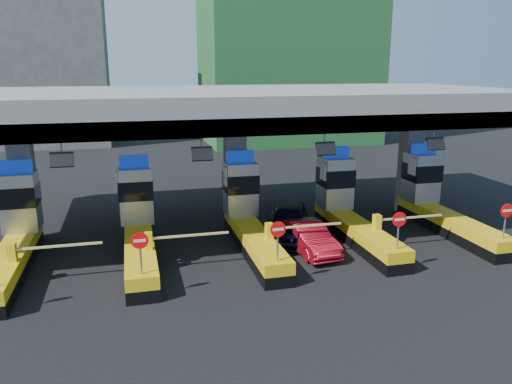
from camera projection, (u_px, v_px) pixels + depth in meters
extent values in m
plane|color=black|center=(249.00, 245.00, 23.35)|extent=(120.00, 120.00, 0.00)
cube|color=slate|center=(234.00, 105.00, 24.63)|extent=(28.00, 12.00, 1.50)
cube|color=#4C4C49|center=(265.00, 126.00, 19.38)|extent=(28.00, 0.60, 0.70)
cube|color=slate|center=(24.00, 185.00, 23.10)|extent=(1.00, 1.00, 5.50)
cube|color=slate|center=(235.00, 174.00, 25.49)|extent=(1.00, 1.00, 5.50)
cube|color=slate|center=(410.00, 165.00, 27.88)|extent=(1.00, 1.00, 5.50)
cylinder|color=slate|center=(61.00, 149.00, 17.73)|extent=(0.06, 0.06, 0.50)
cube|color=black|center=(62.00, 160.00, 17.63)|extent=(0.80, 0.38, 0.54)
cylinder|color=slate|center=(201.00, 144.00, 18.93)|extent=(0.06, 0.06, 0.50)
cube|color=black|center=(202.00, 154.00, 18.82)|extent=(0.80, 0.38, 0.54)
cylinder|color=slate|center=(324.00, 139.00, 20.12)|extent=(0.06, 0.06, 0.50)
cube|color=black|center=(326.00, 149.00, 20.02)|extent=(0.80, 0.38, 0.54)
cylinder|color=slate|center=(434.00, 135.00, 21.32)|extent=(0.06, 0.06, 0.50)
cube|color=black|center=(436.00, 144.00, 21.22)|extent=(0.80, 0.38, 0.54)
cube|color=black|center=(12.00, 268.00, 19.95)|extent=(1.20, 8.00, 0.50)
cube|color=#E5B70C|center=(11.00, 257.00, 19.83)|extent=(1.20, 8.00, 0.50)
cube|color=#9EA3A8|center=(20.00, 201.00, 22.08)|extent=(1.50, 1.50, 2.60)
cube|color=black|center=(19.00, 195.00, 21.99)|extent=(1.56, 1.56, 0.90)
cube|color=#0C2DBF|center=(16.00, 166.00, 21.70)|extent=(1.30, 0.35, 0.55)
cube|color=#E5B70C|center=(12.00, 252.00, 18.64)|extent=(0.30, 0.35, 0.70)
cube|color=white|center=(59.00, 246.00, 19.01)|extent=(3.20, 0.08, 0.08)
cube|color=black|center=(140.00, 257.00, 21.15)|extent=(1.20, 8.00, 0.50)
cube|color=#E5B70C|center=(139.00, 246.00, 21.03)|extent=(1.20, 8.00, 0.50)
cube|color=#9EA3A8|center=(136.00, 194.00, 23.28)|extent=(1.50, 1.50, 2.60)
cube|color=black|center=(136.00, 188.00, 23.19)|extent=(1.56, 1.56, 0.90)
cube|color=#0C2DBF|center=(134.00, 161.00, 22.89)|extent=(1.30, 0.35, 0.55)
cube|color=white|center=(117.00, 182.00, 22.63)|extent=(0.06, 0.70, 0.90)
cylinder|color=slate|center=(141.00, 257.00, 17.43)|extent=(0.07, 0.07, 1.30)
cylinder|color=red|center=(140.00, 241.00, 17.25)|extent=(0.60, 0.04, 0.60)
cube|color=white|center=(140.00, 241.00, 17.23)|extent=(0.42, 0.02, 0.10)
cube|color=#E5B70C|center=(148.00, 241.00, 19.84)|extent=(0.30, 0.35, 0.70)
cube|color=white|center=(190.00, 235.00, 20.21)|extent=(3.20, 0.08, 0.08)
cube|color=black|center=(254.00, 247.00, 22.35)|extent=(1.20, 8.00, 0.50)
cube|color=#E5B70C|center=(254.00, 236.00, 22.22)|extent=(1.20, 8.00, 0.50)
cube|color=#9EA3A8|center=(240.00, 188.00, 24.47)|extent=(1.50, 1.50, 2.60)
cube|color=black|center=(240.00, 182.00, 24.38)|extent=(1.56, 1.56, 0.90)
cube|color=#0C2DBF|center=(240.00, 156.00, 24.09)|extent=(1.30, 0.35, 0.55)
cube|color=white|center=(225.00, 176.00, 23.83)|extent=(0.06, 0.70, 0.90)
cylinder|color=slate|center=(278.00, 244.00, 18.62)|extent=(0.07, 0.07, 1.30)
cylinder|color=red|center=(278.00, 229.00, 18.45)|extent=(0.60, 0.04, 0.60)
cube|color=white|center=(278.00, 230.00, 18.42)|extent=(0.42, 0.02, 0.10)
cube|color=#E5B70C|center=(269.00, 231.00, 21.03)|extent=(0.30, 0.35, 0.70)
cube|color=white|center=(306.00, 226.00, 21.40)|extent=(3.20, 0.08, 0.08)
cube|color=black|center=(357.00, 238.00, 23.54)|extent=(1.20, 8.00, 0.50)
cube|color=#E5B70C|center=(357.00, 228.00, 23.42)|extent=(1.20, 8.00, 0.50)
cube|color=#9EA3A8|center=(335.00, 182.00, 25.67)|extent=(1.50, 1.50, 2.60)
cube|color=black|center=(335.00, 177.00, 25.58)|extent=(1.56, 1.56, 0.90)
cube|color=#0C2DBF|center=(336.00, 152.00, 25.28)|extent=(1.30, 0.35, 0.55)
cube|color=white|center=(323.00, 171.00, 25.03)|extent=(0.06, 0.70, 0.90)
cylinder|color=slate|center=(398.00, 234.00, 19.82)|extent=(0.07, 0.07, 1.30)
cylinder|color=red|center=(399.00, 219.00, 19.64)|extent=(0.60, 0.04, 0.60)
cube|color=white|center=(400.00, 220.00, 19.62)|extent=(0.42, 0.02, 0.10)
cube|color=#E5B70C|center=(377.00, 222.00, 22.23)|extent=(0.30, 0.35, 0.70)
cube|color=white|center=(410.00, 217.00, 22.60)|extent=(3.20, 0.08, 0.08)
cube|color=black|center=(449.00, 229.00, 24.74)|extent=(1.20, 8.00, 0.50)
cube|color=#E5B70C|center=(450.00, 220.00, 24.62)|extent=(1.20, 8.00, 0.50)
cube|color=#9EA3A8|center=(421.00, 177.00, 26.87)|extent=(1.50, 1.50, 2.60)
cube|color=black|center=(422.00, 172.00, 26.77)|extent=(1.56, 1.56, 0.90)
cube|color=#0C2DBF|center=(424.00, 148.00, 26.48)|extent=(1.30, 0.35, 0.55)
cube|color=white|center=(412.00, 166.00, 26.22)|extent=(0.06, 0.70, 0.90)
cylinder|color=slate|center=(505.00, 224.00, 21.01)|extent=(0.07, 0.07, 1.30)
cylinder|color=red|center=(507.00, 211.00, 20.84)|extent=(0.60, 0.04, 0.60)
cube|color=white|center=(507.00, 211.00, 20.81)|extent=(0.42, 0.02, 0.10)
cube|color=#E5B70C|center=(474.00, 214.00, 23.43)|extent=(0.30, 0.35, 0.70)
cube|color=white|center=(504.00, 210.00, 23.80)|extent=(3.20, 0.08, 0.08)
cube|color=#1E5926|center=(288.00, 9.00, 52.85)|extent=(18.00, 12.00, 28.00)
cube|color=#4C4C49|center=(36.00, 57.00, 51.61)|extent=(14.00, 10.00, 18.00)
imported|color=black|center=(288.00, 222.00, 24.01)|extent=(3.53, 5.23, 1.65)
imported|color=#A40C1A|center=(308.00, 237.00, 22.32)|extent=(1.85, 4.18, 1.33)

